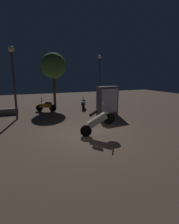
# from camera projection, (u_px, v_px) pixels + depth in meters

# --- Properties ---
(ground_plane) EXTENTS (40.00, 40.00, 0.00)m
(ground_plane) POSITION_uv_depth(u_px,v_px,m) (87.00, 135.00, 8.76)
(ground_plane) COLOR brown
(motorcycle_white_foreground) EXTENTS (1.61, 0.61, 1.63)m
(motorcycle_white_foreground) POSITION_uv_depth(u_px,v_px,m) (97.00, 121.00, 8.46)
(motorcycle_white_foreground) COLOR black
(motorcycle_white_foreground) RESTS_ON ground_plane
(motorcycle_orange_parked_left) EXTENTS (1.52, 0.85, 1.11)m
(motorcycle_orange_parked_left) POSITION_uv_depth(u_px,v_px,m) (46.00, 106.00, 14.13)
(motorcycle_orange_parked_left) COLOR black
(motorcycle_orange_parked_left) RESTS_ON ground_plane
(motorcycle_blue_parked_right) EXTENTS (0.80, 1.54, 1.11)m
(motorcycle_blue_parked_right) POSITION_uv_depth(u_px,v_px,m) (84.00, 104.00, 15.34)
(motorcycle_blue_parked_right) COLOR black
(motorcycle_blue_parked_right) RESTS_ON ground_plane
(person_rider_beside) EXTENTS (0.30, 0.67, 1.76)m
(person_rider_beside) POSITION_uv_depth(u_px,v_px,m) (104.00, 97.00, 15.07)
(person_rider_beside) COLOR black
(person_rider_beside) RESTS_ON ground_plane
(streetlamp_near) EXTENTS (0.36, 0.36, 4.77)m
(streetlamp_near) POSITION_uv_depth(u_px,v_px,m) (100.00, 73.00, 17.39)
(streetlamp_near) COLOR #38383D
(streetlamp_near) RESTS_ON ground_plane
(streetlamp_far) EXTENTS (0.36, 0.36, 4.65)m
(streetlamp_far) POSITION_uv_depth(u_px,v_px,m) (13.00, 74.00, 11.20)
(streetlamp_far) COLOR #38383D
(streetlamp_far) RESTS_ON ground_plane
(tree_left_bg) EXTENTS (2.27, 2.27, 4.83)m
(tree_left_bg) POSITION_uv_depth(u_px,v_px,m) (53.00, 66.00, 15.88)
(tree_left_bg) COLOR #4C331E
(tree_left_bg) RESTS_ON ground_plane
(kiosk_billboard) EXTENTS (1.65, 0.72, 2.10)m
(kiosk_billboard) POSITION_uv_depth(u_px,v_px,m) (108.00, 101.00, 12.72)
(kiosk_billboard) COLOR #595960
(kiosk_billboard) RESTS_ON ground_plane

